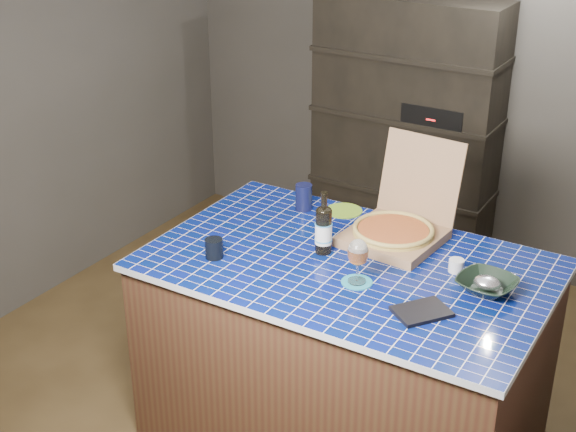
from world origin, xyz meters
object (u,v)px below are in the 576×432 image
Objects in this scene: kitchen_island at (345,352)px; wine_glass at (358,253)px; dvd_case at (422,312)px; pizza_box at (396,228)px; bowl at (487,285)px; mead_bottle at (324,229)px.

kitchen_island is 0.65m from wine_glass.
dvd_case is at bearing -27.69° from kitchen_island.
pizza_box is 2.20× the size of bowl.
pizza_box is 0.57m from bowl.
bowl reaches higher than kitchen_island.
kitchen_island is 0.70m from dvd_case.
wine_glass is at bearing -81.84° from pizza_box.
dvd_case reaches higher than kitchen_island.
wine_glass is 0.55m from bowl.
bowl is (0.49, 0.22, -0.11)m from wine_glass.
kitchen_island is 7.37× the size of bowl.
wine_glass is 0.37m from dvd_case.
mead_bottle reaches higher than dvd_case.
mead_bottle is 0.76m from bowl.
kitchen_island is at bearing -173.17° from bowl.
dvd_case is at bearing -117.89° from bowl.
pizza_box is 0.46m from wine_glass.
pizza_box reaches higher than kitchen_island.
bowl is at bearing 98.25° from dvd_case.
mead_bottle is (-0.14, 0.02, 0.60)m from kitchen_island.
kitchen_island is at bearing -8.86° from mead_bottle.
wine_glass is at bearing -158.13° from dvd_case.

